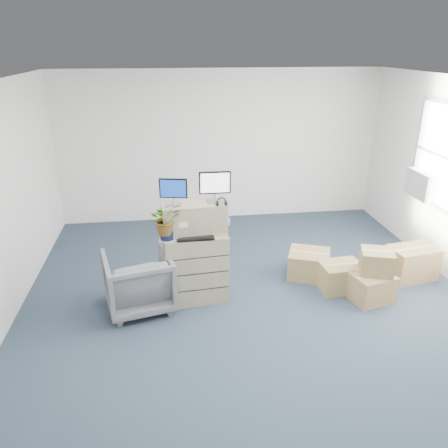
{
  "coord_description": "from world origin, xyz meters",
  "views": [
    {
      "loc": [
        -1.0,
        -4.53,
        3.21
      ],
      "look_at": [
        -0.34,
        0.4,
        1.13
      ],
      "focal_mm": 35.0,
      "sensor_mm": 36.0,
      "label": 1
    }
  ],
  "objects": [
    {
      "name": "office_chair",
      "position": [
        -1.44,
        0.44,
        0.42
      ],
      "size": [
        0.96,
        0.92,
        0.84
      ],
      "primitive_type": "imported",
      "rotation": [
        0.0,
        0.0,
        3.36
      ],
      "color": "#5B5B60",
      "rests_on": "ground"
    },
    {
      "name": "phone_dock",
      "position": [
        -0.69,
        0.61,
        0.98
      ],
      "size": [
        0.05,
        0.05,
        0.11
      ],
      "rotation": [
        0.0,
        0.0,
        0.09
      ],
      "color": "silver",
      "rests_on": "filing_cabinet_lower"
    },
    {
      "name": "tissue_box",
      "position": [
        -0.35,
        0.7,
        1.05
      ],
      "size": [
        0.26,
        0.18,
        0.09
      ],
      "primitive_type": "cube",
      "rotation": [
        0.0,
        0.0,
        0.29
      ],
      "color": "#4487E7",
      "rests_on": "external_drive"
    },
    {
      "name": "water_bottle",
      "position": [
        -0.65,
        0.6,
        1.06
      ],
      "size": [
        0.07,
        0.07,
        0.24
      ],
      "primitive_type": "cylinder",
      "color": "gray",
      "rests_on": "filing_cabinet_lower"
    },
    {
      "name": "keyboard",
      "position": [
        -0.7,
        0.43,
        0.96
      ],
      "size": [
        0.47,
        0.2,
        0.02
      ],
      "primitive_type": "cube",
      "rotation": [
        0.0,
        0.0,
        0.02
      ],
      "color": "black",
      "rests_on": "filing_cabinet_lower"
    },
    {
      "name": "mouse",
      "position": [
        -0.32,
        0.49,
        0.96
      ],
      "size": [
        0.09,
        0.06,
        0.03
      ],
      "primitive_type": "ellipsoid",
      "rotation": [
        0.0,
        0.0,
        -0.03
      ],
      "color": "silver",
      "rests_on": "filing_cabinet_lower"
    },
    {
      "name": "wall_back",
      "position": [
        0.0,
        3.51,
        1.4
      ],
      "size": [
        6.0,
        0.02,
        2.8
      ],
      "primitive_type": "cube",
      "color": "silver",
      "rests_on": "ground"
    },
    {
      "name": "ac_unit",
      "position": [
        2.87,
        1.4,
        1.2
      ],
      "size": [
        0.24,
        0.6,
        0.4
      ],
      "primitive_type": "cube",
      "color": "white",
      "rests_on": "wall_right"
    },
    {
      "name": "monitor_right",
      "position": [
        -0.42,
        0.64,
        1.57
      ],
      "size": [
        0.4,
        0.15,
        0.39
      ],
      "rotation": [
        0.0,
        0.0,
        0.0
      ],
      "color": "#99999E",
      "rests_on": "filing_cabinet_upper"
    },
    {
      "name": "potted_plant",
      "position": [
        -1.05,
        0.43,
        1.17
      ],
      "size": [
        0.4,
        0.44,
        0.4
      ],
      "rotation": [
        0.0,
        0.0,
        0.09
      ],
      "color": "#A3C29C",
      "rests_on": "filing_cabinet_lower"
    },
    {
      "name": "ground",
      "position": [
        0.0,
        0.0,
        0.0
      ],
      "size": [
        7.0,
        7.0,
        0.0
      ],
      "primitive_type": "plane",
      "color": "#243241",
      "rests_on": "ground"
    },
    {
      "name": "filing_cabinet_lower",
      "position": [
        -0.69,
        0.58,
        0.47
      ],
      "size": [
        0.85,
        0.56,
        0.94
      ],
      "primitive_type": "cube",
      "rotation": [
        0.0,
        0.0,
        0.09
      ],
      "color": "gray",
      "rests_on": "ground"
    },
    {
      "name": "headphones",
      "position": [
        -0.36,
        0.5,
        1.38
      ],
      "size": [
        0.13,
        0.03,
        0.13
      ],
      "primitive_type": "torus",
      "rotation": [
        1.57,
        0.0,
        0.09
      ],
      "color": "black",
      "rests_on": "filing_cabinet_upper"
    },
    {
      "name": "cardboard_boxes",
      "position": [
        1.67,
        0.6,
        0.24
      ],
      "size": [
        2.2,
        1.37,
        0.7
      ],
      "color": "olive",
      "rests_on": "ground"
    },
    {
      "name": "monitor_left",
      "position": [
        -0.94,
        0.58,
        1.54
      ],
      "size": [
        0.34,
        0.17,
        0.34
      ],
      "rotation": [
        0.0,
        0.0,
        -0.2
      ],
      "color": "#99999E",
      "rests_on": "filing_cabinet_upper"
    },
    {
      "name": "filing_cabinet_upper",
      "position": [
        -0.7,
        0.63,
        1.15
      ],
      "size": [
        0.84,
        0.47,
        0.4
      ],
      "primitive_type": "cube",
      "rotation": [
        0.0,
        0.0,
        0.09
      ],
      "color": "gray",
      "rests_on": "filing_cabinet_lower"
    },
    {
      "name": "external_drive",
      "position": [
        -0.34,
        0.72,
        0.97
      ],
      "size": [
        0.21,
        0.17,
        0.06
      ],
      "primitive_type": "cube",
      "rotation": [
        0.0,
        0.0,
        -0.11
      ],
      "color": "black",
      "rests_on": "filing_cabinet_lower"
    }
  ]
}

